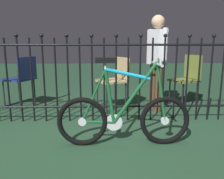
# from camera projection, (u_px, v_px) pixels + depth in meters

# --- Properties ---
(ground_plane) EXTENTS (20.00, 20.00, 0.00)m
(ground_plane) POSITION_uv_depth(u_px,v_px,m) (102.00, 143.00, 2.50)
(ground_plane) COLOR #24462E
(iron_fence) EXTENTS (4.25, 0.07, 1.26)m
(iron_fence) POSITION_uv_depth(u_px,v_px,m) (97.00, 76.00, 3.09)
(iron_fence) COLOR black
(iron_fence) RESTS_ON ground
(bicycle) EXTENTS (1.40, 0.40, 0.93)m
(bicycle) POSITION_uv_depth(u_px,v_px,m) (124.00, 116.00, 2.39)
(bicycle) COLOR black
(bicycle) RESTS_ON ground
(chair_tan) EXTENTS (0.57, 0.57, 0.85)m
(chair_tan) POSITION_uv_depth(u_px,v_px,m) (116.00, 77.00, 3.67)
(chair_tan) COLOR black
(chair_tan) RESTS_ON ground
(chair_olive) EXTENTS (0.53, 0.53, 0.87)m
(chair_olive) POSITION_uv_depth(u_px,v_px,m) (188.00, 76.00, 3.94)
(chair_olive) COLOR black
(chair_olive) RESTS_ON ground
(chair_navy) EXTENTS (0.57, 0.57, 0.85)m
(chair_navy) POSITION_uv_depth(u_px,v_px,m) (22.00, 76.00, 3.81)
(chair_navy) COLOR black
(chair_navy) RESTS_ON ground
(person_visitor) EXTENTS (0.28, 0.45, 1.49)m
(person_visitor) POSITION_uv_depth(u_px,v_px,m) (157.00, 56.00, 3.53)
(person_visitor) COLOR #4C3823
(person_visitor) RESTS_ON ground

